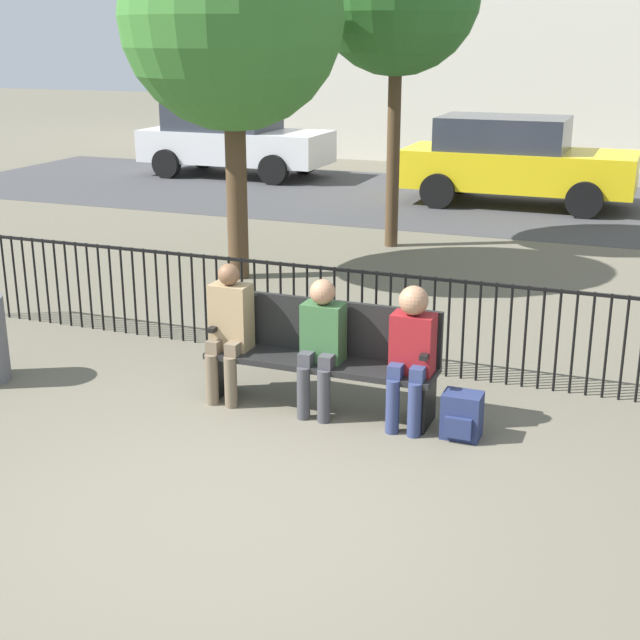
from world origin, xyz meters
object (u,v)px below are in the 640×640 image
object	(u,v)px
backpack	(462,416)
park_bench	(324,351)
parked_car_0	(514,160)
parked_car_1	(232,138)
tree_1	(232,18)
seated_person_1	(321,339)
seated_person_0	(229,326)
seated_person_2	(411,348)

from	to	relation	value
backpack	park_bench	bearing A→B (deg)	171.32
parked_car_0	parked_car_1	size ratio (longest dim) A/B	1.00
backpack	parked_car_1	xyz separation A→B (m)	(-7.90, 11.76, 0.66)
park_bench	parked_car_1	distance (m)	13.35
tree_1	parked_car_0	xyz separation A→B (m)	(2.44, 6.61, -2.40)
seated_person_1	tree_1	bearing A→B (deg)	124.96
seated_person_0	seated_person_1	distance (m)	0.85
park_bench	seated_person_2	bearing A→B (deg)	-9.41
seated_person_1	parked_car_1	world-z (taller)	parked_car_1
parked_car_1	seated_person_1	bearing A→B (deg)	-60.26
parked_car_1	tree_1	bearing A→B (deg)	-62.91
tree_1	parked_car_0	world-z (taller)	tree_1
backpack	parked_car_0	bearing A→B (deg)	97.57
seated_person_1	backpack	bearing A→B (deg)	-2.64
seated_person_0	seated_person_2	world-z (taller)	seated_person_0
seated_person_0	parked_car_0	size ratio (longest dim) A/B	0.29
parked_car_0	seated_person_2	bearing A→B (deg)	-84.82
backpack	tree_1	size ratio (longest dim) A/B	0.08
seated_person_0	backpack	distance (m)	2.12
seated_person_2	parked_car_0	bearing A→B (deg)	95.18
seated_person_0	parked_car_1	size ratio (longest dim) A/B	0.29
seated_person_1	seated_person_2	size ratio (longest dim) A/B	0.98
seated_person_2	tree_1	world-z (taller)	tree_1
seated_person_0	tree_1	bearing A→B (deg)	115.26
park_bench	seated_person_0	xyz separation A→B (m)	(-0.82, -0.13, 0.17)
seated_person_0	parked_car_0	world-z (taller)	parked_car_0
tree_1	parked_car_0	size ratio (longest dim) A/B	1.10
backpack	seated_person_1	bearing A→B (deg)	177.36
seated_person_2	tree_1	size ratio (longest dim) A/B	0.25
seated_person_1	tree_1	world-z (taller)	tree_1
park_bench	seated_person_2	xyz separation A→B (m)	(0.80, -0.13, 0.17)
seated_person_1	parked_car_1	size ratio (longest dim) A/B	0.27
park_bench	seated_person_1	size ratio (longest dim) A/B	1.71
seated_person_2	tree_1	bearing A→B (deg)	132.13
park_bench	tree_1	size ratio (longest dim) A/B	0.43
parked_car_1	seated_person_0	bearing A→B (deg)	-63.49
seated_person_2	parked_car_1	bearing A→B (deg)	122.50
backpack	parked_car_0	xyz separation A→B (m)	(-1.38, 10.40, 0.66)
park_bench	seated_person_2	world-z (taller)	seated_person_2
park_bench	parked_car_0	world-z (taller)	parked_car_0
park_bench	seated_person_1	distance (m)	0.20
parked_car_1	park_bench	bearing A→B (deg)	-60.08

